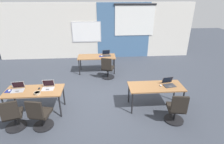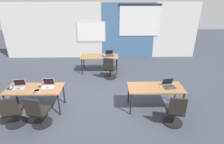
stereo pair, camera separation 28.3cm
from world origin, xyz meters
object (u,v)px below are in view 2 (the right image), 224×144
Objects in this scene: desk_far_center at (100,57)px; snack_bowl at (37,91)px; laptop_near_left_end at (19,86)px; mouse_near_right_end at (160,87)px; laptop_far_right at (110,54)px; mouse_near_left_inner at (40,86)px; mouse_near_left_end at (11,88)px; mouse_far_right at (105,56)px; laptop_near_left_inner at (48,85)px; desk_near_left at (35,90)px; chair_far_right at (110,70)px; laptop_near_right_end at (169,85)px; desk_near_right at (155,89)px; chair_near_left_inner at (39,114)px; chair_near_right_end at (175,113)px; chair_near_left_end at (13,113)px.

snack_bowl is (-1.59, -3.01, 0.10)m from desk_far_center.
laptop_near_left_end reaches higher than desk_far_center.
laptop_far_right is (-1.46, 2.89, 0.03)m from mouse_near_right_end.
mouse_near_left_inner is at bearing 97.00° from snack_bowl.
desk_far_center is at bearing 49.20° from mouse_near_left_end.
mouse_far_right is at bearing 46.56° from mouse_near_left_end.
mouse_near_right_end is at bearing -7.59° from laptop_near_left_end.
desk_near_left is at bearing -167.49° from laptop_near_left_inner.
mouse_near_left_inner is at bearing 31.71° from desk_near_left.
mouse_far_right is at bearing 54.73° from desk_near_left.
chair_far_right is (0.21, -0.68, -0.36)m from mouse_far_right.
chair_far_right is (-1.71, 2.08, -0.39)m from laptop_near_right_end.
mouse_near_right_end is 2.60m from chair_far_right.
desk_near_right is at bearing 0.00° from desk_near_left.
desk_far_center is at bearing 59.20° from mouse_near_left_inner.
laptop_near_left_inner is at bearing 54.77° from snack_bowl.
desk_near_left is 1.00× the size of desk_far_center.
chair_near_left_inner reaches higher than mouse_far_right.
chair_near_right_end is (4.29, -0.81, -0.39)m from laptop_near_left_end.
chair_near_right_end is at bearing -59.42° from desk_far_center.
desk_near_left is at bearing -1.97° from chair_near_right_end.
desk_far_center is 3.52m from laptop_near_left_end.
chair_near_right_end is at bearing -168.64° from chair_near_left_inner.
mouse_near_left_end is 0.59× the size of snack_bowl.
laptop_near_left_end reaches higher than chair_near_right_end.
chair_far_right and chair_near_left_inner have the same top height.
chair_near_right_end is 3.52m from chair_near_left_inner.
chair_near_right_end reaches higher than mouse_near_left_end.
mouse_far_right is 0.34× the size of laptop_near_left_inner.
snack_bowl is (0.61, -0.26, -0.01)m from laptop_near_left_end.
laptop_near_left_inner reaches higher than desk_far_center.
mouse_near_left_inner is (0.13, 0.08, 0.08)m from desk_near_left.
chair_near_right_end is 2.75× the size of laptop_near_left_inner.
laptop_near_left_inner is at bearing -120.55° from mouse_far_right.
chair_far_right reaches higher than desk_near_left.
laptop_near_right_end is at bearing 145.91° from chair_far_right.
chair_near_right_end is (0.35, -0.76, -0.28)m from desk_near_right.
desk_far_center is at bearing -136.46° from chair_near_left_end.
mouse_near_right_end is at bearing -72.18° from laptop_far_right.
laptop_near_left_end is (-3.94, 0.05, 0.11)m from desk_near_right.
laptop_near_left_end is 3.36m from chair_far_right.
desk_near_right is 3.18m from mouse_far_right.
chair_near_left_end and chair_near_right_end have the same top height.
laptop_far_right is 3.47m from mouse_near_left_inner.
laptop_near_right_end is (4.23, 0.73, 0.39)m from chair_near_left_end.
desk_near_left is at bearing 180.00° from desk_near_right.
chair_near_left_inner is (0.67, -0.02, 0.00)m from chair_near_left_end.
laptop_near_left_end is at bearing -131.38° from mouse_far_right.
laptop_near_left_end is at bearing 54.60° from chair_far_right.
chair_near_right_end is 3.83m from mouse_near_left_inner.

